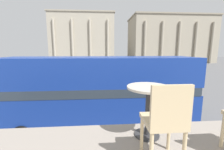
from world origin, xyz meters
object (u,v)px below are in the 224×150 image
Objects in this scene: traffic_light_mid at (150,66)px; car_silver at (82,78)px; pedestrian_olive at (83,66)px; pedestrian_yellow at (46,78)px; car_black at (71,70)px; cafe_chair_0 at (165,120)px; pedestrian_red at (110,72)px; traffic_light_near at (126,77)px; cafe_dining_table at (148,100)px; double_decker_bus at (101,90)px; plaza_building_left at (83,38)px; plaza_building_right at (169,40)px.

traffic_light_mid is 9.66m from car_silver.
pedestrian_olive is at bearing -52.97° from car_silver.
car_black is at bearing -118.80° from pedestrian_yellow.
cafe_chair_0 is 0.52× the size of pedestrian_red.
traffic_light_near reaches higher than pedestrian_yellow.
car_silver is at bearing 96.23° from cafe_chair_0.
pedestrian_yellow is at bearing 113.44° from cafe_dining_table.
plaza_building_left reaches higher than double_decker_bus.
plaza_building_left is at bearing 107.74° from traffic_light_mid.
pedestrian_yellow is at bearing 109.68° from cafe_chair_0.
double_decker_bus is 7.17m from cafe_chair_0.
pedestrian_yellow is at bearing -57.50° from pedestrian_red.
pedestrian_red is (1.01, 23.76, -2.88)m from cafe_chair_0.
pedestrian_yellow is at bearing -90.55° from plaza_building_left.
cafe_chair_0 is 30.56m from car_black.
plaza_building_left reaches higher than cafe_dining_table.
plaza_building_left is 0.80× the size of plaza_building_right.
cafe_chair_0 is 0.26× the size of traffic_light_near.
traffic_light_mid is at bearing 120.42° from pedestrian_olive.
traffic_light_mid is at bearing 65.63° from double_decker_bus.
cafe_dining_table is 0.03× the size of plaza_building_left.
double_decker_bus is at bearing 132.69° from car_silver.
plaza_building_right reaches higher than cafe_chair_0.
plaza_building_right is at bearing 65.09° from cafe_dining_table.
pedestrian_red is (-5.02, 5.52, -1.44)m from traffic_light_mid.
cafe_chair_0 is at bearing -108.30° from traffic_light_mid.
cafe_chair_0 is at bearing 1.92° from pedestrian_red.
pedestrian_red is at bearing -107.74° from car_silver.
pedestrian_red reaches higher than pedestrian_olive.
car_silver is at bearing 118.84° from traffic_light_near.
plaza_building_left reaches higher than pedestrian_olive.
double_decker_bus is 2.54× the size of car_silver.
traffic_light_near is at bearing 81.86° from cafe_dining_table.
pedestrian_olive is (-3.98, 26.29, -1.37)m from double_decker_bus.
traffic_light_near reaches higher than pedestrian_red.
plaza_building_right reaches higher than traffic_light_mid.
plaza_building_right is at bearing -146.66° from pedestrian_olive.
plaza_building_right is at bearing -4.54° from plaza_building_left.
pedestrian_olive is 0.98× the size of pedestrian_yellow.
car_black is at bearing -122.49° from pedestrian_red.
cafe_dining_table is 60.90m from plaza_building_left.
car_black is (-6.81, 29.62, -3.19)m from cafe_chair_0.
cafe_dining_table is 23.40m from pedestrian_red.
pedestrian_olive is at bearing -125.69° from pedestrian_yellow.
traffic_light_mid is (4.50, 6.99, 0.15)m from traffic_light_near.
pedestrian_yellow is at bearing 71.94° from pedestrian_olive.
car_black is 10.23m from car_silver.
pedestrian_red is at bearing -126.85° from plaza_building_right.
pedestrian_red is at bearing 87.51° from cafe_dining_table.
cafe_dining_table is 30.02m from car_black.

